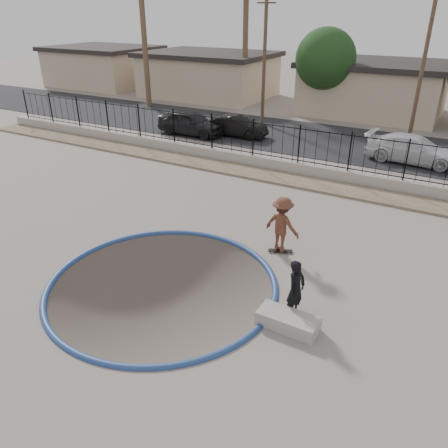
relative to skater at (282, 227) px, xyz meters
The scene contains 22 objects.
ground 9.91m from the skater, 103.99° to the left, with size 120.00×120.00×2.20m, color gray.
bowl_pit 4.40m from the skater, 123.08° to the right, with size 6.84×6.84×1.80m, color brown, non-canonical shape.
coping_ring 4.40m from the skater, 123.08° to the right, with size 7.04×7.04×0.20m, color navy.
rock_strip 7.07m from the skater, 109.54° to the left, with size 42.00×1.60×0.11m, color #9B8765.
retaining_wall 8.08m from the skater, 106.92° to the left, with size 42.00×0.45×0.60m, color gray.
fence 8.07m from the skater, 106.92° to the left, with size 40.00×0.04×1.80m.
street 14.62m from the skater, 99.24° to the left, with size 90.00×8.00×0.04m, color black.
house_west_far 38.64m from the skater, 141.77° to the left, with size 10.60×8.60×3.90m.
house_west 29.55m from the skater, 125.96° to the left, with size 11.60×8.60×3.90m.
house_center 24.04m from the skater, 95.60° to the left, with size 10.60×8.60×3.90m.
palm_left 26.94m from the skater, 138.02° to the left, with size 2.30×2.30×11.30m.
palm_mid 25.36m from the skater, 119.97° to the left, with size 2.30×2.30×9.30m.
utility_pole_left 18.78m from the skater, 116.96° to the left, with size 1.70×0.24×9.00m.
utility_pole_mid 16.96m from the skater, 84.23° to the left, with size 1.70×0.24×9.50m.
street_tree_left 21.33m from the skater, 104.68° to the left, with size 4.32×4.32×6.36m.
skater is the anchor object (origin of this frame).
skateboard 0.91m from the skater, 45.00° to the left, with size 0.84×0.52×0.07m.
videographer 3.42m from the skater, 61.04° to the right, with size 0.62×0.41×1.70m, color black.
concrete_ledge 4.01m from the skater, 64.44° to the right, with size 1.60×0.70×0.40m, color #A0988E.
car_a 15.88m from the skater, 134.31° to the left, with size 1.81×4.50×1.53m, color black.
car_b 14.91m from the skater, 123.69° to the left, with size 1.37×3.92×1.29m, color black.
car_c 12.62m from the skater, 78.97° to the left, with size 2.01×4.94×1.43m, color silver.
Camera 1 is at (7.05, -9.69, 7.59)m, focal length 35.00 mm.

